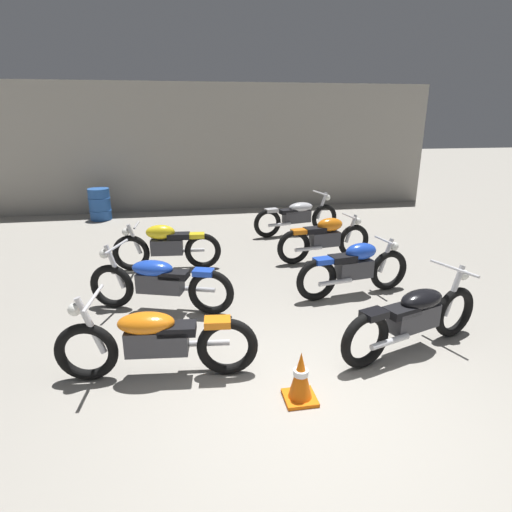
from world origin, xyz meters
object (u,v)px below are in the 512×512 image
Objects in this scene: motorcycle_left_row_0 at (156,340)px; motorcycle_left_row_2 at (166,245)px; oil_drum at (100,204)px; traffic_cone at (301,377)px; motorcycle_right_row_2 at (325,238)px; motorcycle_right_row_3 at (297,216)px; motorcycle_right_row_1 at (355,267)px; motorcycle_left_row_1 at (159,282)px; motorcycle_right_row_0 at (415,316)px.

motorcycle_left_row_2 is at bearing 89.09° from motorcycle_left_row_0.
motorcycle_left_row_2 is at bearing -67.06° from oil_drum.
traffic_cone is (3.20, -8.49, -0.17)m from oil_drum.
motorcycle_left_row_0 is 1.10× the size of motorcycle_right_row_2.
oil_drum is at bearing 102.83° from motorcycle_left_row_0.
motorcycle_right_row_3 is 3.98× the size of traffic_cone.
motorcycle_right_row_3 is at bearing 60.47° from motorcycle_left_row_0.
motorcycle_right_row_2 is 4.45m from traffic_cone.
motorcycle_right_row_1 is 1.70m from motorcycle_right_row_2.
motorcycle_right_row_3 is at bearing 74.85° from traffic_cone.
traffic_cone is (-1.66, -4.12, -0.20)m from motorcycle_right_row_2.
motorcycle_left_row_0 is 1.04× the size of motorcycle_left_row_1.
motorcycle_right_row_3 is 5.41m from oil_drum.
motorcycle_left_row_0 is at bearing -77.17° from oil_drum.
motorcycle_left_row_1 is (-0.02, 1.70, 0.00)m from motorcycle_left_row_0.
traffic_cone is at bearing -71.82° from motorcycle_left_row_2.
oil_drum is at bearing 112.94° from motorcycle_left_row_2.
motorcycle_left_row_2 is 2.32× the size of oil_drum.
motorcycle_left_row_0 is 4.02× the size of traffic_cone.
motorcycle_right_row_1 is at bearing -51.90° from oil_drum.
motorcycle_left_row_2 is at bearing 179.39° from motorcycle_right_row_2.
motorcycle_right_row_2 is (3.08, 3.45, 0.01)m from motorcycle_left_row_0.
motorcycle_left_row_2 is 4.56m from motorcycle_right_row_0.
motorcycle_right_row_3 is (3.07, 5.41, 0.00)m from motorcycle_left_row_0.
motorcycle_right_row_2 is 1.96m from motorcycle_right_row_3.
motorcycle_left_row_2 is at bearing 130.58° from motorcycle_right_row_0.
motorcycle_left_row_0 and motorcycle_right_row_3 have the same top height.
motorcycle_right_row_0 is at bearing -49.42° from motorcycle_left_row_2.
motorcycle_right_row_0 is at bearing 23.40° from traffic_cone.
motorcycle_right_row_2 is 0.91× the size of motorcycle_right_row_3.
motorcycle_right_row_2 is at bearing -89.56° from motorcycle_right_row_3.
motorcycle_left_row_1 is 1.00× the size of motorcycle_right_row_0.
motorcycle_left_row_1 and motorcycle_right_row_3 have the same top height.
traffic_cone is (1.44, -2.37, -0.19)m from motorcycle_left_row_1.
motorcycle_right_row_3 is (3.08, 3.71, 0.00)m from motorcycle_left_row_1.
motorcycle_right_row_2 is at bearing 29.41° from motorcycle_left_row_1.
motorcycle_left_row_2 is 1.00× the size of motorcycle_right_row_1.
motorcycle_left_row_0 is 1.11× the size of motorcycle_right_row_1.
traffic_cone is (1.36, -4.15, -0.20)m from motorcycle_left_row_2.
motorcycle_right_row_1 is (2.93, -1.73, 0.00)m from motorcycle_left_row_2.
motorcycle_right_row_2 is at bearing 86.66° from motorcycle_right_row_1.
oil_drum is (-1.84, 4.34, -0.03)m from motorcycle_left_row_2.
motorcycle_left_row_1 is 6.37m from oil_drum.
motorcycle_left_row_1 is 3.00m from motorcycle_right_row_1.
motorcycle_right_row_1 reaches higher than oil_drum.
motorcycle_right_row_0 reaches higher than motorcycle_right_row_2.
motorcycle_right_row_2 is at bearing -41.96° from oil_drum.
motorcycle_right_row_3 is at bearing 90.44° from motorcycle_right_row_2.
motorcycle_left_row_0 is 1.58m from traffic_cone.
motorcycle_left_row_2 is 1.00× the size of motorcycle_right_row_2.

